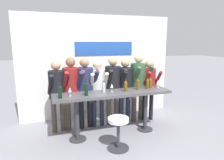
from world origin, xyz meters
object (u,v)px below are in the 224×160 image
object	(u,v)px
wine_bottle_1	(126,86)
wine_glass_0	(158,82)
person_center	(98,86)
wine_glass_1	(112,86)
tasting_table	(113,99)
person_far_left	(57,88)
wine_bottle_5	(148,83)
wine_bottle_2	(60,91)
person_rightmost	(149,83)
person_left	(72,86)
person_center_left	(85,86)
bar_stool	(118,128)
wine_bottle_4	(104,87)
wine_bottle_6	(138,84)
wine_bottle_0	(86,89)
wine_bottle_3	(150,83)
person_center_right	(113,83)
person_right	(125,84)
person_far_right	(138,80)
wine_glass_2	(70,90)

from	to	relation	value
wine_bottle_1	wine_glass_0	world-z (taller)	wine_bottle_1
person_center	wine_glass_1	xyz separation A→B (m)	(0.19, -0.50, 0.10)
tasting_table	person_far_left	bearing A→B (deg)	154.66
wine_bottle_5	wine_glass_1	world-z (taller)	wine_bottle_5
wine_bottle_2	wine_glass_1	distance (m)	1.11
person_far_left	person_rightmost	bearing A→B (deg)	-11.97
person_left	person_center_left	size ratio (longest dim) A/B	1.01
bar_stool	wine_bottle_5	distance (m)	1.32
person_rightmost	wine_bottle_4	size ratio (longest dim) A/B	6.22
wine_bottle_6	wine_bottle_5	bearing A→B (deg)	0.02
person_left	wine_bottle_0	world-z (taller)	person_left
person_left	wine_bottle_3	world-z (taller)	person_left
person_center_right	wine_bottle_0	size ratio (longest dim) A/B	5.31
person_left	wine_bottle_1	xyz separation A→B (m)	(1.09, -0.59, 0.05)
person_center	wine_bottle_4	world-z (taller)	person_center
person_right	wine_bottle_1	world-z (taller)	person_right
person_center	wine_bottle_6	size ratio (longest dim) A/B	5.59
person_far_left	person_rightmost	world-z (taller)	person_far_left
tasting_table	wine_glass_1	world-z (taller)	wine_glass_1
tasting_table	wine_bottle_5	bearing A→B (deg)	2.55
person_far_right	wine_bottle_5	distance (m)	0.54
person_center_left	wine_bottle_6	world-z (taller)	person_center_left
person_rightmost	wine_bottle_6	xyz separation A→B (m)	(-0.53, -0.46, 0.12)
wine_bottle_3	wine_bottle_5	size ratio (longest dim) A/B	0.96
person_center_right	person_far_right	world-z (taller)	person_far_right
person_far_right	wine_bottle_1	size ratio (longest dim) A/B	6.68
wine_bottle_6	person_right	bearing A→B (deg)	100.78
wine_glass_1	wine_glass_0	bearing A→B (deg)	1.57
person_center_right	wine_glass_0	xyz separation A→B (m)	(0.96, -0.48, 0.06)
person_far_left	wine_glass_0	size ratio (longest dim) A/B	9.30
bar_stool	person_far_right	world-z (taller)	person_far_right
wine_bottle_4	wine_glass_2	world-z (taller)	wine_bottle_4
person_center	wine_bottle_3	world-z (taller)	person_center
person_center_right	wine_bottle_3	bearing A→B (deg)	-38.15
person_center_right	person_rightmost	distance (m)	0.96
person_center	wine_glass_0	distance (m)	1.42
person_left	wine_bottle_2	size ratio (longest dim) A/B	5.76
wine_bottle_6	wine_glass_0	size ratio (longest dim) A/B	1.64
wine_bottle_0	wine_bottle_5	size ratio (longest dim) A/B	1.16
bar_stool	person_center	size ratio (longest dim) A/B	0.39
person_center_right	wine_glass_1	world-z (taller)	person_center_right
wine_bottle_6	wine_glass_0	world-z (taller)	wine_bottle_6
person_center	wine_bottle_3	distance (m)	1.24
wine_bottle_0	wine_bottle_5	distance (m)	1.45
person_left	person_center_right	xyz separation A→B (m)	(0.99, -0.01, -0.01)
tasting_table	wine_bottle_0	distance (m)	0.68
wine_bottle_1	tasting_table	bearing A→B (deg)	175.80
person_rightmost	wine_bottle_3	xyz separation A→B (m)	(-0.19, -0.40, 0.11)
person_right	wine_bottle_2	world-z (taller)	person_right
person_center_right	wine_bottle_3	world-z (taller)	person_center_right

